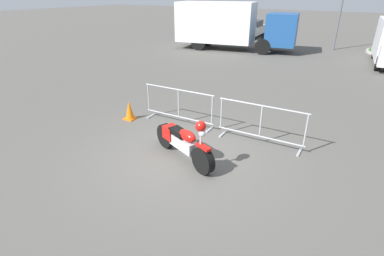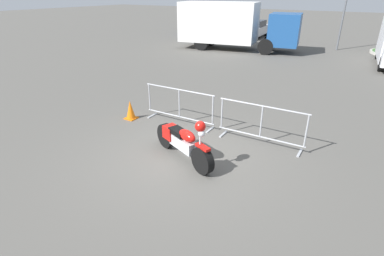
{
  "view_description": "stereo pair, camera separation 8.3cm",
  "coord_description": "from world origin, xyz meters",
  "px_view_note": "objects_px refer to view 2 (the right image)",
  "views": [
    {
      "loc": [
        3.51,
        -5.3,
        3.69
      ],
      "look_at": [
        0.08,
        0.3,
        0.65
      ],
      "focal_mm": 28.0,
      "sensor_mm": 36.0,
      "label": 1
    },
    {
      "loc": [
        3.58,
        -5.26,
        3.69
      ],
      "look_at": [
        0.08,
        0.3,
        0.65
      ],
      "focal_mm": 28.0,
      "sensor_mm": 36.0,
      "label": 2
    }
  ],
  "objects_px": {
    "box_truck": "(232,24)",
    "parked_car_blue": "(197,25)",
    "parked_car_yellow": "(222,27)",
    "traffic_cone": "(130,110)",
    "pedestrian": "(227,31)",
    "motorcycle": "(183,141)",
    "crowd_barrier_near": "(179,106)",
    "crowd_barrier_far": "(261,124)",
    "parked_car_silver": "(254,29)"
  },
  "relations": [
    {
      "from": "traffic_cone",
      "to": "pedestrian",
      "type": "bearing_deg",
      "value": 104.95
    },
    {
      "from": "crowd_barrier_far",
      "to": "parked_car_silver",
      "type": "relative_size",
      "value": 0.56
    },
    {
      "from": "box_truck",
      "to": "parked_car_silver",
      "type": "xyz_separation_m",
      "value": [
        -0.83,
        6.36,
        -0.94
      ]
    },
    {
      "from": "crowd_barrier_near",
      "to": "traffic_cone",
      "type": "relative_size",
      "value": 3.94
    },
    {
      "from": "motorcycle",
      "to": "parked_car_yellow",
      "type": "height_order",
      "value": "parked_car_yellow"
    },
    {
      "from": "parked_car_blue",
      "to": "pedestrian",
      "type": "xyz_separation_m",
      "value": [
        5.03,
        -4.08,
        0.22
      ]
    },
    {
      "from": "parked_car_blue",
      "to": "traffic_cone",
      "type": "height_order",
      "value": "parked_car_blue"
    },
    {
      "from": "parked_car_yellow",
      "to": "box_truck",
      "type": "bearing_deg",
      "value": -153.3
    },
    {
      "from": "parked_car_blue",
      "to": "motorcycle",
      "type": "bearing_deg",
      "value": -154.47
    },
    {
      "from": "motorcycle",
      "to": "traffic_cone",
      "type": "xyz_separation_m",
      "value": [
        -2.75,
        1.17,
        -0.17
      ]
    },
    {
      "from": "traffic_cone",
      "to": "crowd_barrier_far",
      "type": "bearing_deg",
      "value": 7.7
    },
    {
      "from": "crowd_barrier_near",
      "to": "traffic_cone",
      "type": "bearing_deg",
      "value": -159.81
    },
    {
      "from": "parked_car_blue",
      "to": "parked_car_yellow",
      "type": "distance_m",
      "value": 2.77
    },
    {
      "from": "motorcycle",
      "to": "traffic_cone",
      "type": "distance_m",
      "value": 2.99
    },
    {
      "from": "box_truck",
      "to": "parked_car_silver",
      "type": "relative_size",
      "value": 1.93
    },
    {
      "from": "crowd_barrier_near",
      "to": "box_truck",
      "type": "bearing_deg",
      "value": 108.62
    },
    {
      "from": "traffic_cone",
      "to": "parked_car_blue",
      "type": "bearing_deg",
      "value": 115.56
    },
    {
      "from": "motorcycle",
      "to": "parked_car_blue",
      "type": "xyz_separation_m",
      "value": [
        -11.67,
        19.82,
        0.24
      ]
    },
    {
      "from": "parked_car_silver",
      "to": "traffic_cone",
      "type": "xyz_separation_m",
      "value": [
        3.41,
        -18.93,
        -0.4
      ]
    },
    {
      "from": "parked_car_blue",
      "to": "pedestrian",
      "type": "bearing_deg",
      "value": -134.01
    },
    {
      "from": "crowd_barrier_near",
      "to": "parked_car_blue",
      "type": "distance_m",
      "value": 20.88
    },
    {
      "from": "box_truck",
      "to": "parked_car_blue",
      "type": "xyz_separation_m",
      "value": [
        -6.34,
        6.08,
        -0.94
      ]
    },
    {
      "from": "box_truck",
      "to": "traffic_cone",
      "type": "height_order",
      "value": "box_truck"
    },
    {
      "from": "crowd_barrier_near",
      "to": "crowd_barrier_far",
      "type": "xyz_separation_m",
      "value": [
        2.54,
        0.0,
        0.0
      ]
    },
    {
      "from": "parked_car_yellow",
      "to": "pedestrian",
      "type": "bearing_deg",
      "value": -154.21
    },
    {
      "from": "crowd_barrier_near",
      "to": "parked_car_blue",
      "type": "bearing_deg",
      "value": 119.87
    },
    {
      "from": "motorcycle",
      "to": "parked_car_blue",
      "type": "relative_size",
      "value": 0.49
    },
    {
      "from": "box_truck",
      "to": "motorcycle",
      "type": "bearing_deg",
      "value": -79.3
    },
    {
      "from": "parked_car_blue",
      "to": "traffic_cone",
      "type": "bearing_deg",
      "value": -159.39
    },
    {
      "from": "motorcycle",
      "to": "traffic_cone",
      "type": "relative_size",
      "value": 3.46
    },
    {
      "from": "parked_car_silver",
      "to": "pedestrian",
      "type": "relative_size",
      "value": 2.45
    },
    {
      "from": "crowd_barrier_far",
      "to": "box_truck",
      "type": "xyz_separation_m",
      "value": [
        -6.59,
        12.02,
        1.08
      ]
    },
    {
      "from": "box_truck",
      "to": "parked_car_yellow",
      "type": "distance_m",
      "value": 6.9
    },
    {
      "from": "crowd_barrier_near",
      "to": "parked_car_silver",
      "type": "bearing_deg",
      "value": 104.87
    },
    {
      "from": "box_truck",
      "to": "parked_car_yellow",
      "type": "bearing_deg",
      "value": 111.18
    },
    {
      "from": "parked_car_blue",
      "to": "pedestrian",
      "type": "height_order",
      "value": "pedestrian"
    },
    {
      "from": "box_truck",
      "to": "crowd_barrier_near",
      "type": "bearing_deg",
      "value": -81.85
    },
    {
      "from": "motorcycle",
      "to": "box_truck",
      "type": "xyz_separation_m",
      "value": [
        -5.32,
        13.74,
        1.18
      ]
    },
    {
      "from": "parked_car_yellow",
      "to": "parked_car_silver",
      "type": "distance_m",
      "value": 2.81
    },
    {
      "from": "motorcycle",
      "to": "box_truck",
      "type": "bearing_deg",
      "value": 133.02
    },
    {
      "from": "motorcycle",
      "to": "parked_car_blue",
      "type": "height_order",
      "value": "parked_car_blue"
    },
    {
      "from": "crowd_barrier_near",
      "to": "parked_car_silver",
      "type": "distance_m",
      "value": 19.03
    },
    {
      "from": "crowd_barrier_near",
      "to": "parked_car_blue",
      "type": "height_order",
      "value": "parked_car_blue"
    },
    {
      "from": "crowd_barrier_near",
      "to": "crowd_barrier_far",
      "type": "distance_m",
      "value": 2.54
    },
    {
      "from": "parked_car_yellow",
      "to": "traffic_cone",
      "type": "height_order",
      "value": "parked_car_yellow"
    },
    {
      "from": "box_truck",
      "to": "traffic_cone",
      "type": "bearing_deg",
      "value": -88.9
    },
    {
      "from": "crowd_barrier_far",
      "to": "parked_car_blue",
      "type": "relative_size",
      "value": 0.56
    },
    {
      "from": "parked_car_blue",
      "to": "parked_car_silver",
      "type": "bearing_deg",
      "value": -92.01
    },
    {
      "from": "crowd_barrier_near",
      "to": "pedestrian",
      "type": "xyz_separation_m",
      "value": [
        -5.37,
        14.02,
        0.36
      ]
    },
    {
      "from": "parked_car_blue",
      "to": "parked_car_yellow",
      "type": "height_order",
      "value": "parked_car_blue"
    }
  ]
}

